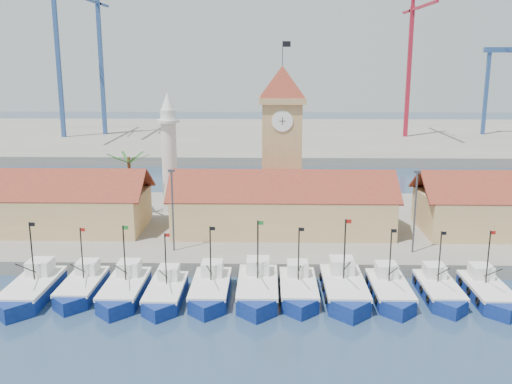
{
  "coord_description": "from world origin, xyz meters",
  "views": [
    {
      "loc": [
        -1.69,
        -47.17,
        21.86
      ],
      "look_at": [
        -3.14,
        18.0,
        6.74
      ],
      "focal_mm": 40.0,
      "sensor_mm": 36.0,
      "label": 1
    }
  ],
  "objects_px": {
    "boat_5": "(258,290)",
    "minaret": "(169,153)",
    "clock_tower": "(282,139)",
    "boat_0": "(31,291)"
  },
  "relations": [
    {
      "from": "boat_0",
      "to": "minaret",
      "type": "distance_m",
      "value": 28.83
    },
    {
      "from": "boat_5",
      "to": "minaret",
      "type": "height_order",
      "value": "minaret"
    },
    {
      "from": "boat_0",
      "to": "boat_5",
      "type": "height_order",
      "value": "boat_5"
    },
    {
      "from": "boat_5",
      "to": "clock_tower",
      "type": "bearing_deg",
      "value": 83.5
    },
    {
      "from": "boat_5",
      "to": "minaret",
      "type": "xyz_separation_m",
      "value": [
        -12.35,
        25.28,
        8.93
      ]
    },
    {
      "from": "boat_0",
      "to": "boat_5",
      "type": "bearing_deg",
      "value": 1.84
    },
    {
      "from": "clock_tower",
      "to": "boat_5",
      "type": "bearing_deg",
      "value": -96.5
    },
    {
      "from": "boat_0",
      "to": "minaret",
      "type": "relative_size",
      "value": 0.62
    },
    {
      "from": "boat_0",
      "to": "clock_tower",
      "type": "bearing_deg",
      "value": 45.19
    },
    {
      "from": "boat_0",
      "to": "clock_tower",
      "type": "xyz_separation_m",
      "value": [
        23.79,
        23.95,
        11.17
      ]
    }
  ]
}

